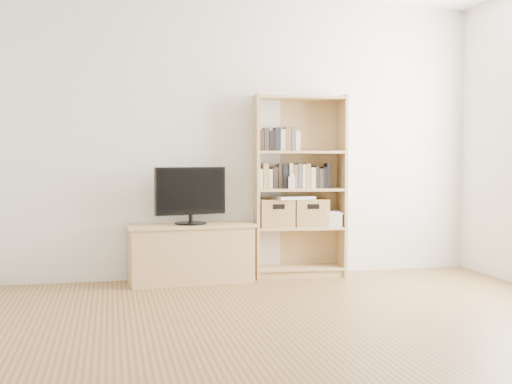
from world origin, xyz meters
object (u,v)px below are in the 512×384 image
object	(u,v)px
tv_stand	(191,254)
laptop	(293,198)
baby_monitor	(292,183)
basket_left	(276,213)
bookshelf	(300,186)
television	(190,196)
basket_right	(310,213)

from	to	relation	value
tv_stand	laptop	size ratio (longest dim) A/B	3.06
baby_monitor	basket_left	distance (m)	0.33
baby_monitor	basket_left	size ratio (longest dim) A/B	0.36
bookshelf	baby_monitor	size ratio (longest dim) A/B	15.01
television	basket_left	world-z (taller)	television
tv_stand	basket_left	xyz separation A→B (m)	(0.81, 0.07, 0.35)
television	bookshelf	bearing A→B (deg)	-11.48
laptop	tv_stand	bearing A→B (deg)	174.20
television	basket_right	bearing A→B (deg)	-12.39
bookshelf	basket_right	size ratio (longest dim) A/B	5.46
basket_left	basket_right	xyz separation A→B (m)	(0.33, -0.03, -0.00)
tv_stand	basket_right	size ratio (longest dim) A/B	3.49
television	laptop	size ratio (longest dim) A/B	1.85
basket_right	bookshelf	bearing A→B (deg)	177.98
basket_left	laptop	world-z (taller)	laptop
basket_right	laptop	bearing A→B (deg)	-178.07
tv_stand	television	xyz separation A→B (m)	(0.00, 0.00, 0.53)
tv_stand	basket_right	bearing A→B (deg)	-1.71
bookshelf	basket_left	distance (m)	0.34
basket_left	laptop	size ratio (longest dim) A/B	0.88
basket_left	basket_right	world-z (taller)	basket_left
tv_stand	laptop	distance (m)	1.09
tv_stand	bookshelf	xyz separation A→B (m)	(1.04, 0.05, 0.60)
tv_stand	basket_right	distance (m)	1.19
basket_left	bookshelf	bearing A→B (deg)	-0.68
basket_right	television	bearing A→B (deg)	-172.93
basket_left	basket_right	size ratio (longest dim) A/B	1.01
laptop	baby_monitor	bearing A→B (deg)	-122.32
tv_stand	laptop	world-z (taller)	laptop
television	basket_left	xyz separation A→B (m)	(0.81, 0.07, -0.18)
baby_monitor	laptop	world-z (taller)	baby_monitor
television	basket_left	bearing A→B (deg)	-9.74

